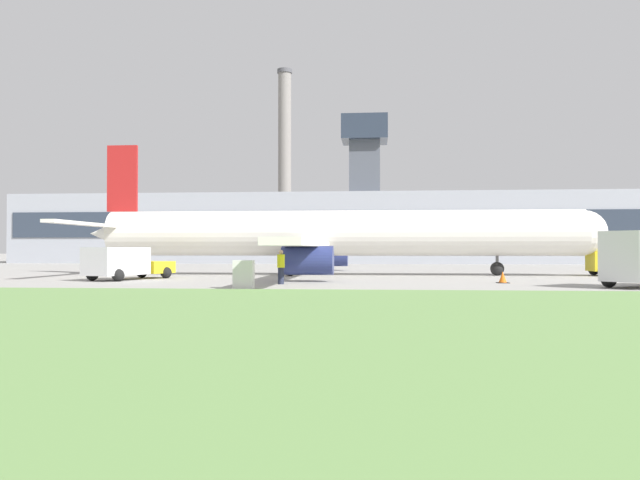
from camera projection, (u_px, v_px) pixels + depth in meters
The scene contains 10 objects.
ground_plane at pixel (325, 274), 44.77m from camera, with size 400.00×400.00×0.00m, color #999691.
grass_strip at pixel (111, 379), 8.42m from camera, with size 240.00×37.00×0.06m.
terminal_building at pixel (348, 227), 81.20m from camera, with size 86.79×11.10×18.97m.
smokestack_left at pixel (285, 163), 115.72m from camera, with size 2.77×2.77×35.30m.
airplane at pixel (334, 234), 43.21m from camera, with size 35.88×34.37×9.23m.
pushback_tug at pixel (618, 261), 41.76m from camera, with size 3.68×2.55×2.14m.
fuel_truck at pixel (125, 263), 36.30m from camera, with size 3.86×6.24×1.89m.
ground_crew_person at pixel (281, 267), 31.76m from camera, with size 0.40×0.40×1.75m.
traffic_cone_near_nose at pixel (503, 278), 32.84m from camera, with size 0.62×0.62×0.61m.
utility_cabinet at pixel (244, 274), 28.12m from camera, with size 0.90×0.54×1.28m.
Camera 1 is at (3.57, -44.67, 1.78)m, focal length 35.00 mm.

